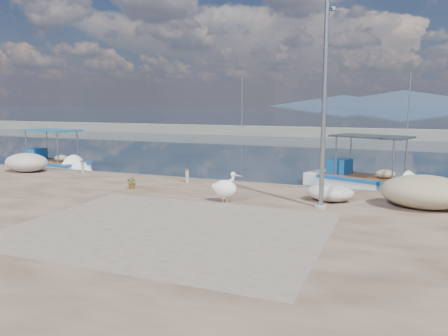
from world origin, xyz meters
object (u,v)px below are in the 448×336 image
boat_right (368,184)px  pelican (225,188)px  bollard_near (187,175)px  lamp_post (324,114)px  boat_left (53,167)px

boat_right → pelican: boat_right is taller
boat_right → bollard_near: size_ratio=10.05×
pelican → lamp_post: bearing=7.8°
pelican → boat_left: bearing=155.6°
boat_right → bollard_near: bearing=-132.3°
boat_left → lamp_post: size_ratio=0.91×
lamp_post → bollard_near: (-6.61, 2.70, -2.94)m
boat_left → bollard_near: (10.83, -2.98, 0.63)m
pelican → lamp_post: size_ratio=0.17×
boat_right → pelican: size_ratio=5.59×
bollard_near → boat_right: bearing=27.5°
boat_left → pelican: 15.34m
boat_left → lamp_post: lamp_post is taller
boat_left → pelican: boat_left is taller
boat_right → lamp_post: size_ratio=0.95×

